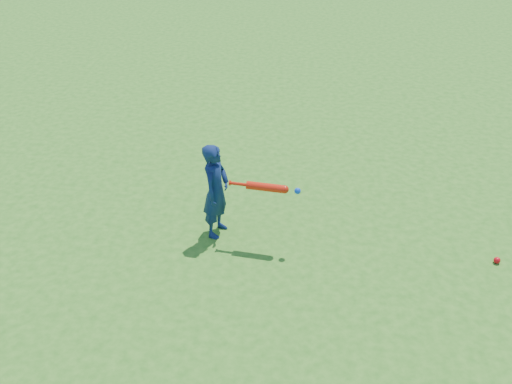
% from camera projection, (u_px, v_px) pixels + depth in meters
% --- Properties ---
extents(ground, '(80.00, 80.00, 0.00)m').
position_uv_depth(ground, '(273.00, 250.00, 6.95)').
color(ground, '#2C6F1A').
rests_on(ground, ground).
extents(child, '(0.40, 0.51, 1.24)m').
position_uv_depth(child, '(216.00, 191.00, 6.93)').
color(child, '#10214C').
rests_on(child, ground).
extents(ground_ball_red, '(0.08, 0.08, 0.08)m').
position_uv_depth(ground_ball_red, '(497.00, 260.00, 6.72)').
color(ground_ball_red, red).
rests_on(ground_ball_red, ground).
extents(bat_swing, '(0.86, 0.16, 0.10)m').
position_uv_depth(bat_swing, '(269.00, 188.00, 6.67)').
color(bat_swing, red).
rests_on(bat_swing, ground).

